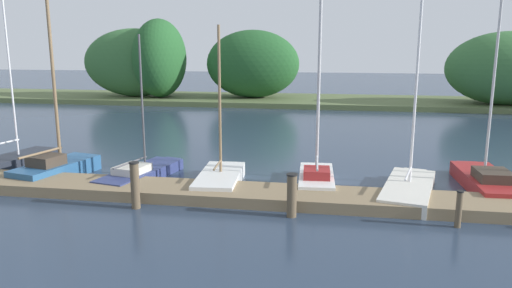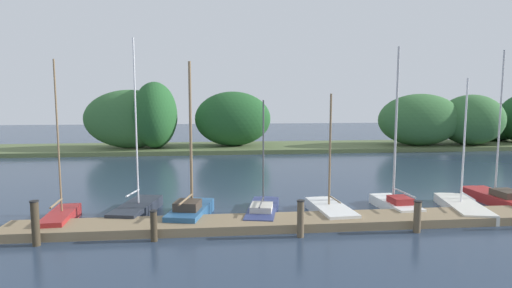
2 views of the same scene
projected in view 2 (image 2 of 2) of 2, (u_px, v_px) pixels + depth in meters
dock_pier at (342, 221)px, 16.61m from camera, size 26.61×1.80×0.35m
far_shore at (344, 123)px, 41.78m from camera, size 64.70×8.83×6.82m
sailboat_0 at (61, 216)px, 16.66m from camera, size 1.14×3.24×6.74m
sailboat_1 at (138, 207)px, 18.21m from camera, size 1.95×3.94×7.81m
sailboat_2 at (191, 209)px, 17.38m from camera, size 2.03×3.66×6.73m
sailboat_3 at (263, 209)px, 17.98m from camera, size 2.02×4.28×5.11m
sailboat_4 at (330, 209)px, 17.98m from camera, size 1.58×3.66×5.39m
sailboat_5 at (395, 202)px, 18.78m from camera, size 1.31×3.49×7.51m
sailboat_6 at (462, 206)px, 18.60m from camera, size 2.28×4.46×6.09m
sailboat_7 at (498, 197)px, 19.98m from camera, size 1.50×4.39×7.50m
mooring_piling_0 at (35, 223)px, 14.16m from camera, size 0.31×0.31×1.62m
mooring_piling_1 at (154, 226)px, 14.64m from camera, size 0.28×0.28×1.15m
mooring_piling_2 at (301, 219)px, 15.07m from camera, size 0.30×0.30×1.41m
mooring_piling_3 at (417, 216)px, 15.61m from camera, size 0.32×0.32×1.25m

